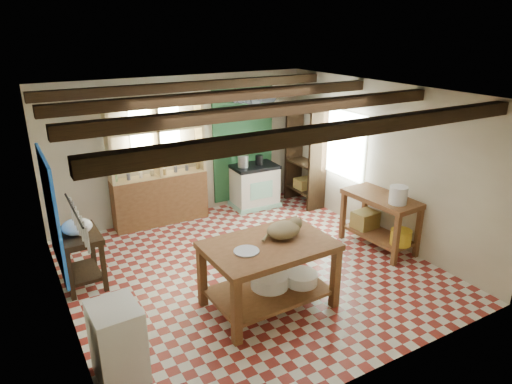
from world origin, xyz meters
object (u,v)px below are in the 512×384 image
white_cabinet (118,342)px  right_counter (379,222)px  stove (255,186)px  cat (283,230)px  work_table (269,275)px  prep_table (82,259)px

white_cabinet → right_counter: bearing=8.4°
stove → cat: (-1.31, -3.02, 0.57)m
stove → white_cabinet: stove is taller
cat → stove: bearing=55.3°
work_table → prep_table: size_ratio=2.02×
right_counter → cat: (-2.16, -0.47, 0.55)m
work_table → stove: (1.56, 3.08, -0.02)m
stove → right_counter: right_counter is taller
stove → right_counter: (0.85, -2.55, 0.02)m
white_cabinet → right_counter: size_ratio=0.67×
right_counter → cat: 2.28m
work_table → stove: 3.45m
right_counter → white_cabinet: bearing=-172.5°
work_table → right_counter: same height
work_table → stove: bearing=61.9°
work_table → right_counter: 2.47m
work_table → white_cabinet: work_table is taller
right_counter → stove: bearing=105.1°
prep_table → cat: (2.22, -1.68, 0.60)m
work_table → prep_table: bearing=137.4°
work_table → white_cabinet: size_ratio=1.88×
white_cabinet → work_table: bearing=6.8°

